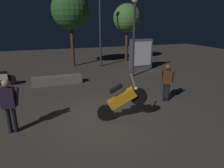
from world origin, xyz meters
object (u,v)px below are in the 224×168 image
object	(u,v)px
motorcycle_orange_foreground	(122,100)
streetlamp_near	(134,27)
kiosk_billboard	(141,54)
streetlamp_far	(100,17)
person_rider_beside	(9,102)
person_bystander_far	(167,80)

from	to	relation	value
motorcycle_orange_foreground	streetlamp_near	distance (m)	6.23
kiosk_billboard	streetlamp_far	bearing A→B (deg)	-31.28
person_rider_beside	streetlamp_near	bearing A→B (deg)	136.74
motorcycle_orange_foreground	streetlamp_far	xyz separation A→B (m)	(1.77, 8.57, 2.82)
kiosk_billboard	motorcycle_orange_foreground	bearing A→B (deg)	59.34
motorcycle_orange_foreground	streetlamp_near	size ratio (longest dim) A/B	0.36
person_rider_beside	person_bystander_far	distance (m)	5.83
streetlamp_far	kiosk_billboard	world-z (taller)	streetlamp_far
person_rider_beside	kiosk_billboard	xyz separation A→B (m)	(7.70, 6.58, 0.05)
streetlamp_far	kiosk_billboard	distance (m)	3.92
person_rider_beside	kiosk_billboard	bearing A→B (deg)	139.94
streetlamp_far	kiosk_billboard	size ratio (longest dim) A/B	2.72
person_rider_beside	streetlamp_near	world-z (taller)	streetlamp_near
motorcycle_orange_foreground	streetlamp_far	world-z (taller)	streetlamp_far
motorcycle_orange_foreground	person_bystander_far	size ratio (longest dim) A/B	1.03
streetlamp_near	streetlamp_far	xyz separation A→B (m)	(-1.04, 3.47, 0.62)
motorcycle_orange_foreground	person_rider_beside	world-z (taller)	person_rider_beside
motorcycle_orange_foreground	person_rider_beside	size ratio (longest dim) A/B	0.97
motorcycle_orange_foreground	streetlamp_near	bearing A→B (deg)	79.43
person_bystander_far	kiosk_billboard	world-z (taller)	kiosk_billboard
motorcycle_orange_foreground	kiosk_billboard	distance (m)	8.19
kiosk_billboard	person_rider_beside	bearing A→B (deg)	41.62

